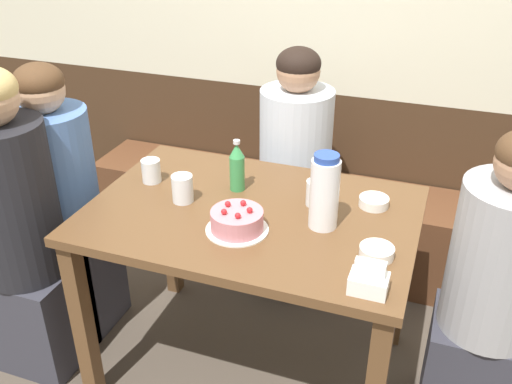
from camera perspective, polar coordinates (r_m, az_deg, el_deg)
The scene contains 17 objects.
ground_plane at distance 2.50m, azimuth -0.40°, elevation -16.85°, with size 12.00×12.00×0.00m, color #4C4238.
back_wall at distance 2.81m, azimuth 7.27°, elevation 17.46°, with size 4.80×0.04×2.50m.
bench_seat at distance 2.99m, azimuth 5.09°, elevation -3.00°, with size 2.32×0.38×0.44m.
dining_table at distance 2.09m, azimuth -0.46°, elevation -4.41°, with size 1.17×0.80×0.75m.
birthday_cake at distance 1.91m, azimuth -1.94°, elevation -2.91°, with size 0.21×0.21×0.09m.
water_pitcher at distance 1.90m, azimuth 6.86°, elevation -0.00°, with size 0.10×0.10×0.27m.
soju_bottle at distance 2.14m, azimuth -1.91°, elevation 2.57°, with size 0.06×0.06×0.20m.
napkin_holder at distance 1.67m, azimuth 11.22°, elevation -8.67°, with size 0.11×0.08×0.11m.
bowl_soup_white at distance 1.83m, azimuth 11.98°, elevation -5.87°, with size 0.11×0.11×0.03m.
bowl_rice_small at distance 2.10m, azimuth 11.70°, elevation -0.96°, with size 0.11×0.11×0.03m.
glass_water_tall at distance 2.25m, azimuth -10.44°, elevation 2.10°, with size 0.07×0.07×0.09m.
glass_tumbler_short at distance 2.06m, azimuth 6.05°, elevation -0.09°, with size 0.07×0.07×0.09m.
glass_shot_small at distance 2.09m, azimuth -7.37°, elevation 0.35°, with size 0.08×0.08×0.10m.
person_teal_shirt at distance 2.52m, azimuth -18.74°, elevation -1.97°, with size 0.34×0.32×1.20m.
person_pale_blue_shirt at distance 2.69m, azimuth 3.87°, elevation 1.50°, with size 0.33×0.34×1.18m.
person_grey_tee at distance 2.10m, azimuth 22.43°, elevation -10.09°, with size 0.34×0.33×1.16m.
person_dark_striped at distance 2.34m, azimuth -22.43°, elevation -4.14°, with size 0.34×0.32×1.26m.
Camera 1 is at (0.61, -1.64, 1.79)m, focal length 40.00 mm.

